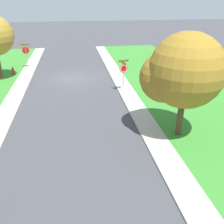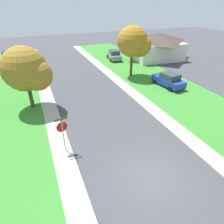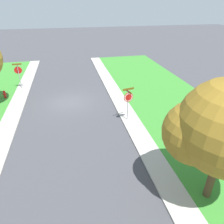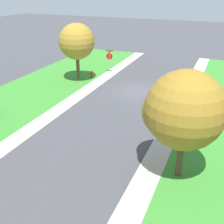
% 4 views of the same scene
% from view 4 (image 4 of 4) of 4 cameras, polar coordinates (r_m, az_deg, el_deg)
% --- Properties ---
extents(ground_plane, '(120.00, 120.00, 0.00)m').
position_cam_4_polar(ground_plane, '(28.85, 5.00, 4.07)').
color(ground_plane, '#424247').
extents(sidewalk_east, '(1.40, 56.00, 0.10)m').
position_cam_4_polar(sidewalk_east, '(21.17, -17.57, -4.67)').
color(sidewalk_east, '#ADA89E').
rests_on(sidewalk_east, ground).
extents(sidewalk_west, '(1.40, 56.00, 0.10)m').
position_cam_4_polar(sidewalk_west, '(17.34, 7.87, -10.55)').
color(sidewalk_west, '#ADA89E').
rests_on(sidewalk_west, ground).
extents(stop_sign_near_corner, '(0.92, 0.92, 2.77)m').
position_cam_4_polar(stop_sign_near_corner, '(34.00, -0.53, 10.58)').
color(stop_sign_near_corner, '#9E9EA3').
rests_on(stop_sign_near_corner, ground).
extents(stop_sign_far_corner, '(0.90, 0.90, 2.77)m').
position_cam_4_polar(stop_sign_far_corner, '(23.22, 12.32, 3.50)').
color(stop_sign_far_corner, '#9E9EA3').
rests_on(stop_sign_far_corner, ground).
extents(tree_sidewalk_far, '(3.98, 3.70, 6.13)m').
position_cam_4_polar(tree_sidewalk_far, '(31.12, -7.14, 13.39)').
color(tree_sidewalk_far, '#4C3823').
rests_on(tree_sidewalk_far, ground).
extents(tree_sidewalk_mid, '(4.43, 4.12, 6.05)m').
position_cam_4_polar(tree_sidewalk_mid, '(15.25, 13.29, 0.26)').
color(tree_sidewalk_mid, '#4C3823').
rests_on(tree_sidewalk_mid, ground).
extents(fire_hydrant, '(0.38, 0.22, 0.83)m').
position_cam_4_polar(fire_hydrant, '(32.76, -4.00, 7.38)').
color(fire_hydrant, red).
rests_on(fire_hydrant, ground).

